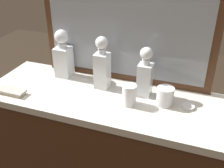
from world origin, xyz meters
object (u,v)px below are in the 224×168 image
at_px(crystal_decanter_center, 102,68).
at_px(crystal_tumbler_far_left, 129,96).
at_px(silver_brush_left, 12,92).
at_px(porcelain_dish, 188,107).
at_px(crystal_decanter_right, 145,77).
at_px(crystal_decanter_far_right, 63,58).
at_px(crystal_tumbler_center, 165,97).

relative_size(crystal_decanter_center, crystal_tumbler_far_left, 2.73).
height_order(crystal_tumbler_far_left, silver_brush_left, crystal_tumbler_far_left).
bearing_deg(silver_brush_left, porcelain_dish, 11.83).
relative_size(crystal_decanter_center, porcelain_dish, 4.55).
xyz_separation_m(crystal_decanter_right, crystal_decanter_far_right, (-0.50, 0.05, 0.01)).
relative_size(silver_brush_left, porcelain_dish, 2.33).
bearing_deg(crystal_tumbler_far_left, crystal_decanter_center, 148.70).
bearing_deg(silver_brush_left, crystal_decanter_center, 28.99).
bearing_deg(crystal_tumbler_center, crystal_tumbler_far_left, -160.25).
distance_m(crystal_decanter_right, crystal_decanter_center, 0.23).
relative_size(crystal_decanter_right, crystal_tumbler_center, 2.82).
distance_m(crystal_tumbler_far_left, silver_brush_left, 0.62).
bearing_deg(crystal_decanter_far_right, crystal_decanter_center, -11.00).
height_order(crystal_tumbler_far_left, porcelain_dish, crystal_tumbler_far_left).
xyz_separation_m(crystal_decanter_right, crystal_decanter_center, (-0.23, -0.00, 0.01)).
distance_m(crystal_decanter_right, crystal_tumbler_center, 0.15).
relative_size(crystal_decanter_right, crystal_tumbler_far_left, 2.48).
xyz_separation_m(crystal_decanter_right, crystal_tumbler_center, (0.12, -0.06, -0.06)).
height_order(crystal_decanter_right, crystal_decanter_far_right, crystal_decanter_far_right).
distance_m(crystal_decanter_far_right, crystal_tumbler_far_left, 0.48).
bearing_deg(crystal_tumbler_far_left, crystal_decanter_far_right, 159.84).
bearing_deg(crystal_decanter_center, crystal_tumbler_far_left, -31.30).
height_order(crystal_decanter_far_right, crystal_tumbler_center, crystal_decanter_far_right).
height_order(crystal_decanter_far_right, crystal_tumbler_far_left, crystal_decanter_far_right).
xyz_separation_m(crystal_decanter_far_right, porcelain_dish, (0.73, -0.10, -0.11)).
xyz_separation_m(crystal_decanter_far_right, crystal_tumbler_far_left, (0.45, -0.17, -0.06)).
distance_m(crystal_decanter_center, crystal_tumbler_far_left, 0.23).
relative_size(crystal_decanter_right, crystal_decanter_center, 0.91).
relative_size(crystal_tumbler_far_left, porcelain_dish, 1.66).
distance_m(crystal_decanter_right, silver_brush_left, 0.70).
relative_size(crystal_decanter_far_right, silver_brush_left, 1.89).
distance_m(crystal_decanter_right, crystal_tumbler_far_left, 0.14).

